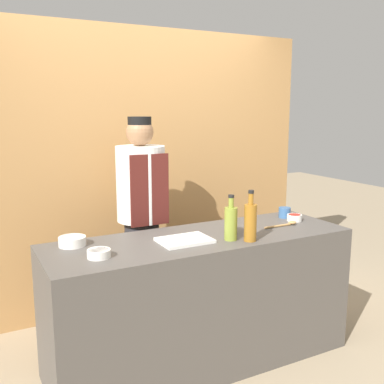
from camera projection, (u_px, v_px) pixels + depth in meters
The scene contains 13 objects.
ground_plane at pixel (201, 360), 3.14m from camera, with size 14.00×14.00×0.00m, color tan.
cabinet_wall at pixel (138, 171), 3.92m from camera, with size 3.17×0.18×2.40m.
counter at pixel (201, 300), 3.06m from camera, with size 2.07×0.67×0.90m.
sauce_bowl_red at pixel (294, 217), 3.40m from camera, with size 0.11×0.11×0.05m.
sauce_bowl_white at pixel (72, 241), 2.77m from camera, with size 0.17×0.17×0.06m.
sauce_bowl_purple at pixel (99, 253), 2.56m from camera, with size 0.13×0.13×0.05m.
cutting_board at pixel (185, 240), 2.86m from camera, with size 0.33×0.24×0.02m.
bottle_oil at pixel (231, 222), 2.89m from camera, with size 0.08×0.08×0.30m.
bottle_amber at pixel (250, 221), 2.86m from camera, with size 0.08×0.08×0.33m.
cup_steel at pixel (230, 226), 3.08m from camera, with size 0.09×0.09×0.09m.
cup_blue at pixel (285, 213), 3.50m from camera, with size 0.09×0.09×0.08m.
wooden_spoon at pixel (286, 224), 3.25m from camera, with size 0.28×0.05×0.03m.
chef_center at pixel (142, 219), 3.40m from camera, with size 0.37×0.37×1.68m.
Camera 1 is at (-1.40, -2.51, 1.73)m, focal length 42.00 mm.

